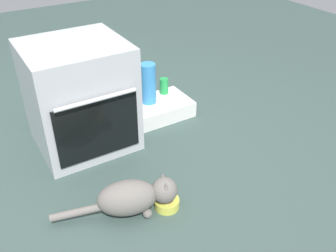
% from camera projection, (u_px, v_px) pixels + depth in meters
% --- Properties ---
extents(ground, '(8.00, 8.00, 0.00)m').
position_uv_depth(ground, '(111.00, 185.00, 2.16)').
color(ground, '#384C47').
extents(oven, '(0.60, 0.61, 0.69)m').
position_uv_depth(oven, '(80.00, 97.00, 2.34)').
color(oven, '#B7BABF').
rests_on(oven, ground).
extents(pantry_cabinet, '(0.46, 0.32, 0.12)m').
position_uv_depth(pantry_cabinet, '(159.00, 108.00, 2.79)').
color(pantry_cabinet, white).
rests_on(pantry_cabinet, ground).
extents(food_bowl, '(0.14, 0.14, 0.08)m').
position_uv_depth(food_bowl, '(167.00, 202.00, 2.00)').
color(food_bowl, '#D1D14C').
rests_on(food_bowl, ground).
extents(cat, '(0.64, 0.29, 0.21)m').
position_uv_depth(cat, '(134.00, 197.00, 1.92)').
color(cat, slate).
rests_on(cat, ground).
extents(soda_can, '(0.07, 0.07, 0.12)m').
position_uv_depth(soda_can, '(164.00, 86.00, 2.84)').
color(soda_can, green).
rests_on(soda_can, pantry_cabinet).
extents(water_bottle, '(0.11, 0.11, 0.30)m').
position_uv_depth(water_bottle, '(148.00, 84.00, 2.67)').
color(water_bottle, '#388CD1').
rests_on(water_bottle, pantry_cabinet).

